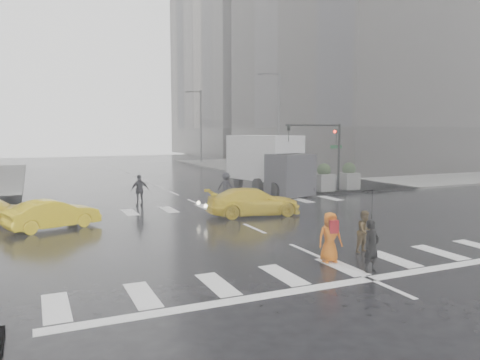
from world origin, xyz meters
name	(u,v)px	position (x,y,z in m)	size (l,w,h in m)	color
ground	(254,229)	(0.00, 0.00, 0.00)	(120.00, 120.00, 0.00)	black
sidewalk_ne	(361,174)	(19.50, 17.50, 0.07)	(35.00, 35.00, 0.15)	slate
building_ne_far	(265,59)	(29.00, 56.00, 16.27)	(26.05, 26.05, 36.00)	gray
road_markings	(254,228)	(0.00, 0.00, 0.01)	(18.00, 48.00, 0.01)	silver
traffic_signal_pole	(326,144)	(9.01, 8.01, 3.22)	(4.45, 0.42, 4.50)	black
street_lamp_near	(277,120)	(10.87, 18.00, 4.95)	(2.15, 0.22, 9.00)	#59595B
street_lamp_far	(200,123)	(10.87, 38.00, 4.95)	(2.15, 0.22, 9.00)	#59595B
planter_west	(297,179)	(7.00, 8.20, 0.98)	(1.10, 1.10, 1.80)	slate
planter_mid	(324,178)	(9.00, 8.20, 0.98)	(1.10, 1.10, 1.80)	slate
planter_east	(349,177)	(11.00, 8.20, 0.98)	(1.10, 1.10, 1.80)	slate
pedestrian_black	(373,216)	(0.45, -6.80, 1.66)	(1.10, 1.11, 2.43)	black
pedestrian_brown	(365,232)	(1.71, -4.96, 0.71)	(0.69, 0.54, 1.42)	#413017
pedestrian_orange	(330,237)	(-0.04, -5.45, 0.79)	(0.85, 0.65, 1.57)	#D4610F
pedestrian_far_a	(140,190)	(-3.09, 7.87, 0.85)	(1.00, 0.61, 1.70)	black
pedestrian_far_b	(226,186)	(1.95, 7.84, 0.82)	(1.06, 0.58, 1.63)	black
taxi_mid	(53,214)	(-7.65, 3.38, 0.61)	(1.29, 3.71, 1.22)	yellow
taxi_rear	(254,202)	(1.29, 2.74, 0.66)	(1.85, 4.02, 1.32)	yellow
box_truck	(271,162)	(6.05, 10.02, 2.00)	(2.64, 7.04, 3.74)	silver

